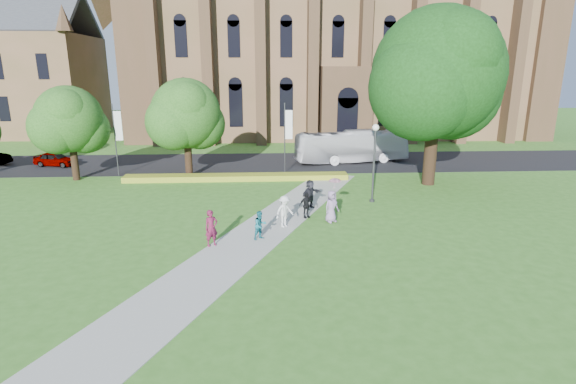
{
  "coord_description": "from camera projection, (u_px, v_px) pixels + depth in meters",
  "views": [
    {
      "loc": [
        0.19,
        -22.33,
        8.67
      ],
      "look_at": [
        1.62,
        3.43,
        1.6
      ],
      "focal_mm": 28.0,
      "sensor_mm": 36.0,
      "label": 1
    }
  ],
  "objects": [
    {
      "name": "pedestrian_0",
      "position": [
        211.0,
        228.0,
        22.5
      ],
      "size": [
        0.82,
        0.73,
        1.88
      ],
      "primitive_type": "imported",
      "rotation": [
        0.0,
        0.0,
        0.52
      ],
      "color": "maroon",
      "rests_on": "footpath"
    },
    {
      "name": "building_west",
      "position": [
        6.0,
        65.0,
        59.98
      ],
      "size": [
        22.0,
        14.0,
        18.3
      ],
      "color": "brown",
      "rests_on": "ground"
    },
    {
      "name": "tour_coach",
      "position": [
        352.0,
        147.0,
        42.9
      ],
      "size": [
        11.15,
        4.64,
        3.02
      ],
      "primitive_type": "imported",
      "rotation": [
        0.0,
        0.0,
        1.77
      ],
      "color": "white",
      "rests_on": "road"
    },
    {
      "name": "street_tree_1",
      "position": [
        186.0,
        114.0,
        36.05
      ],
      "size": [
        5.6,
        5.6,
        8.05
      ],
      "color": "#332114",
      "rests_on": "ground"
    },
    {
      "name": "pedestrian_1",
      "position": [
        260.0,
        225.0,
        23.4
      ],
      "size": [
        0.95,
        0.91,
        1.54
      ],
      "primitive_type": "imported",
      "rotation": [
        0.0,
        0.0,
        0.64
      ],
      "color": "#176674",
      "rests_on": "footpath"
    },
    {
      "name": "pedestrian_3",
      "position": [
        306.0,
        205.0,
        26.83
      ],
      "size": [
        0.99,
        0.7,
        1.56
      ],
      "primitive_type": "imported",
      "rotation": [
        0.0,
        0.0,
        0.38
      ],
      "color": "black",
      "rests_on": "footpath"
    },
    {
      "name": "large_tree",
      "position": [
        437.0,
        74.0,
        32.86
      ],
      "size": [
        9.6,
        9.6,
        13.2
      ],
      "color": "#332114",
      "rests_on": "ground"
    },
    {
      "name": "footpath",
      "position": [
        261.0,
        232.0,
        24.74
      ],
      "size": [
        15.58,
        28.54,
        0.04
      ],
      "primitive_type": "cube",
      "rotation": [
        0.0,
        0.0,
        -0.44
      ],
      "color": "#B2B2A8",
      "rests_on": "ground"
    },
    {
      "name": "parasol",
      "position": [
        335.0,
        185.0,
        25.83
      ],
      "size": [
        0.78,
        0.78,
        0.62
      ],
      "primitive_type": "imported",
      "rotation": [
        0.0,
        0.0,
        -0.1
      ],
      "color": "tan",
      "rests_on": "pedestrian_4"
    },
    {
      "name": "flower_hedge",
      "position": [
        237.0,
        177.0,
        36.33
      ],
      "size": [
        18.0,
        1.4,
        0.45
      ],
      "primitive_type": "cube",
      "color": "gold",
      "rests_on": "ground"
    },
    {
      "name": "pedestrian_2",
      "position": [
        285.0,
        211.0,
        25.27
      ],
      "size": [
        1.34,
        1.21,
        1.81
      ],
      "primitive_type": "imported",
      "rotation": [
        0.0,
        0.0,
        0.6
      ],
      "color": "silver",
      "rests_on": "footpath"
    },
    {
      "name": "pedestrian_4",
      "position": [
        332.0,
        206.0,
        26.05
      ],
      "size": [
        1.1,
        0.99,
        1.88
      ],
      "primitive_type": "imported",
      "rotation": [
        0.0,
        0.0,
        0.56
      ],
      "color": "gray",
      "rests_on": "footpath"
    },
    {
      "name": "banner_pole_1",
      "position": [
        116.0,
        136.0,
        36.89
      ],
      "size": [
        0.7,
        0.1,
        6.0
      ],
      "color": "#38383D",
      "rests_on": "ground"
    },
    {
      "name": "street_tree_0",
      "position": [
        69.0,
        119.0,
        35.17
      ],
      "size": [
        5.2,
        5.2,
        7.5
      ],
      "color": "#332114",
      "rests_on": "ground"
    },
    {
      "name": "ground",
      "position": [
        261.0,
        239.0,
        23.78
      ],
      "size": [
        160.0,
        160.0,
        0.0
      ],
      "primitive_type": "plane",
      "color": "#396F21",
      "rests_on": "ground"
    },
    {
      "name": "car_0",
      "position": [
        55.0,
        159.0,
        41.35
      ],
      "size": [
        4.09,
        2.41,
        1.3
      ],
      "primitive_type": "imported",
      "rotation": [
        0.0,
        0.0,
        1.33
      ],
      "color": "gray",
      "rests_on": "road"
    },
    {
      "name": "streetlamp",
      "position": [
        374.0,
        154.0,
        29.57
      ],
      "size": [
        0.44,
        0.44,
        5.24
      ],
      "color": "#38383D",
      "rests_on": "ground"
    },
    {
      "name": "cathedral",
      "position": [
        336.0,
        35.0,
        59.15
      ],
      "size": [
        52.6,
        18.25,
        28.0
      ],
      "color": "brown",
      "rests_on": "ground"
    },
    {
      "name": "banner_pole_0",
      "position": [
        286.0,
        134.0,
        37.64
      ],
      "size": [
        0.7,
        0.1,
        6.0
      ],
      "color": "#38383D",
      "rests_on": "ground"
    },
    {
      "name": "road",
      "position": [
        262.0,
        163.0,
        43.04
      ],
      "size": [
        160.0,
        10.0,
        0.02
      ],
      "primitive_type": "cube",
      "color": "black",
      "rests_on": "ground"
    },
    {
      "name": "pedestrian_5",
      "position": [
        310.0,
        194.0,
        28.61
      ],
      "size": [
        1.61,
        1.62,
        1.87
      ],
      "primitive_type": "imported",
      "rotation": [
        0.0,
        0.0,
        0.79
      ],
      "color": "#212128",
      "rests_on": "footpath"
    }
  ]
}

